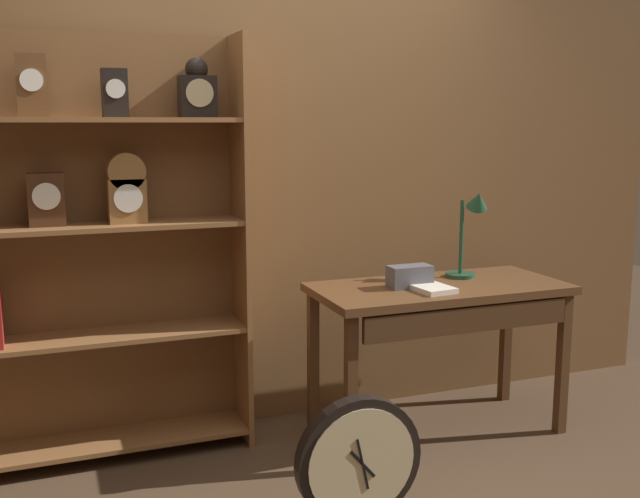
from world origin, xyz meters
The scene contains 7 objects.
back_wood_panel centered at (0.00, 1.32, 1.30)m, with size 4.80×0.05×2.60m, color brown.
bookshelf centered at (-0.96, 1.15, 1.02)m, with size 1.45×0.30×1.96m.
workbench centered at (0.72, 0.80, 0.67)m, with size 1.26×0.59×0.76m.
desk_lamp centered at (0.95, 0.92, 1.03)m, with size 0.21×0.21×0.47m.
toolbox_small centered at (0.56, 0.83, 0.82)m, with size 0.21×0.11×0.11m, color #595960.
open_repair_manual centered at (0.62, 0.72, 0.78)m, with size 0.16×0.22×0.03m, color silver.
round_clock_large centered at (-0.03, 0.10, 0.28)m, with size 0.50×0.11×0.54m.
Camera 1 is at (-1.10, -2.29, 1.56)m, focal length 41.32 mm.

